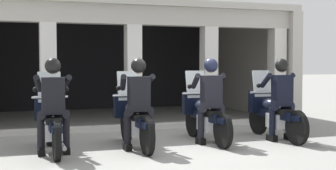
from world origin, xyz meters
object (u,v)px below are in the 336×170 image
Objects in this scene: motorcycle_far_left at (52,122)px; motorcycle_center_right at (204,115)px; police_officer_far_left at (53,98)px; motorcycle_center_left at (134,119)px; police_officer_center_right at (211,93)px; motorcycle_far_right at (273,113)px; police_officer_far_right at (281,92)px; police_officer_center_left at (138,96)px.

motorcycle_far_left and motorcycle_center_right have the same top height.
motorcycle_far_left is 1.29× the size of police_officer_far_left.
police_officer_center_right is at bearing 8.19° from motorcycle_center_left.
police_officer_center_right is 1.50m from motorcycle_far_right.
police_officer_center_right reaches higher than motorcycle_center_right.
motorcycle_center_left and motorcycle_far_right have the same top height.
motorcycle_center_right is 1.29× the size of police_officer_center_right.
motorcycle_center_right is at bearing 4.84° from motorcycle_far_left.
police_officer_far_left is 1.52m from motorcycle_center_left.
police_officer_center_right is (2.86, -0.16, 0.44)m from motorcycle_far_left.
motorcycle_center_right is at bearing 101.46° from police_officer_center_right.
police_officer_far_left is 2.86m from police_officer_center_right.
motorcycle_center_left is at bearing -161.92° from motorcycle_center_right.
motorcycle_far_right is (4.29, 0.28, -0.44)m from police_officer_far_left.
motorcycle_center_left is at bearing 0.95° from motorcycle_far_left.
police_officer_far_left is at bearing -87.92° from motorcycle_far_left.
motorcycle_far_right is (4.29, -0.00, 0.00)m from motorcycle_far_left.
motorcycle_center_left is (1.43, -0.03, 0.00)m from motorcycle_far_left.
motorcycle_center_left is 1.29× the size of police_officer_far_right.
motorcycle_far_right is at bearing 18.01° from police_officer_center_right.
motorcycle_center_left and motorcycle_center_right have the same top height.
motorcycle_far_right is (1.43, 0.16, -0.44)m from police_officer_center_right.
motorcycle_far_left is at bearing -165.78° from motorcycle_center_right.
motorcycle_far_right is at bearing 97.29° from police_officer_far_right.
police_officer_far_right is at bearing 8.15° from motorcycle_center_left.
police_officer_center_right is at bearing -177.49° from police_officer_far_right.
motorcycle_center_right is 1.43m from motorcycle_far_right.
motorcycle_far_left is 4.32m from police_officer_far_right.
police_officer_center_left is at bearing -77.10° from motorcycle_center_left.
police_officer_center_left is at bearing -161.92° from police_officer_center_right.
police_officer_center_left is 0.78× the size of motorcycle_center_right.
police_officer_far_right reaches higher than motorcycle_center_right.
police_officer_far_right reaches higher than motorcycle_far_right.
police_officer_far_left is at bearing -160.16° from motorcycle_center_right.
police_officer_center_left is (-0.00, -0.28, 0.44)m from motorcycle_center_left.
motorcycle_center_left is (1.43, 0.25, -0.44)m from police_officer_far_left.
motorcycle_center_left is at bearing 12.21° from police_officer_far_left.
police_officer_far_left is 1.00× the size of police_officer_center_left.
police_officer_far_left reaches higher than motorcycle_center_left.
police_officer_far_left is 1.00× the size of police_officer_center_right.
motorcycle_far_left is 2.90m from police_officer_center_right.
police_officer_center_right is 1.00× the size of police_officer_far_right.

